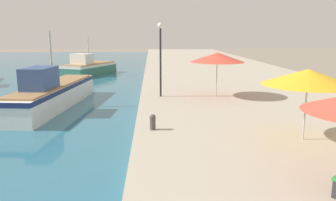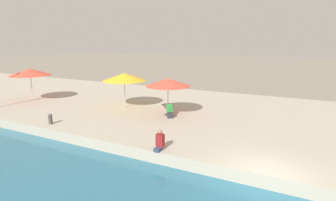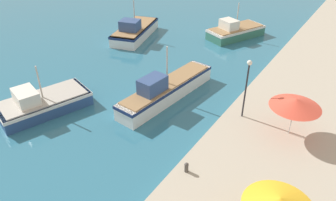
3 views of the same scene
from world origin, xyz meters
TOP-DOWN VIEW (x-y plane):
  - water_basin at (-28.00, 37.00)m, footprint 56.00×90.00m
  - fishing_boat_near at (-12.47, 12.90)m, footprint 5.25×7.57m
  - fishing_boat_mid at (-5.35, 19.72)m, footprint 3.13×10.45m
  - fishing_boat_far at (-16.33, 29.53)m, footprint 5.22×8.70m
  - fishing_boat_distant at (-6.23, 36.16)m, footprint 5.53×7.62m
  - cafe_umbrella_striped at (4.81, 19.82)m, footprint 3.37×3.37m
  - mooring_bollard at (0.76, 12.72)m, footprint 0.26×0.26m
  - lamppost at (1.30, 20.00)m, footprint 0.36×0.36m

SIDE VIEW (x-z plane):
  - water_basin at x=-28.00m, z-range 0.00..0.04m
  - fishing_boat_near at x=-12.47m, z-range -1.14..2.77m
  - fishing_boat_distant at x=-6.23m, z-range -1.22..2.94m
  - fishing_boat_far at x=-16.33m, z-range -1.31..3.14m
  - fishing_boat_mid at x=-5.35m, z-range -1.38..3.30m
  - mooring_bollard at x=0.76m, z-range 0.65..1.30m
  - cafe_umbrella_striped at x=4.81m, z-range 1.71..4.48m
  - lamppost at x=1.30m, z-range 1.44..6.00m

